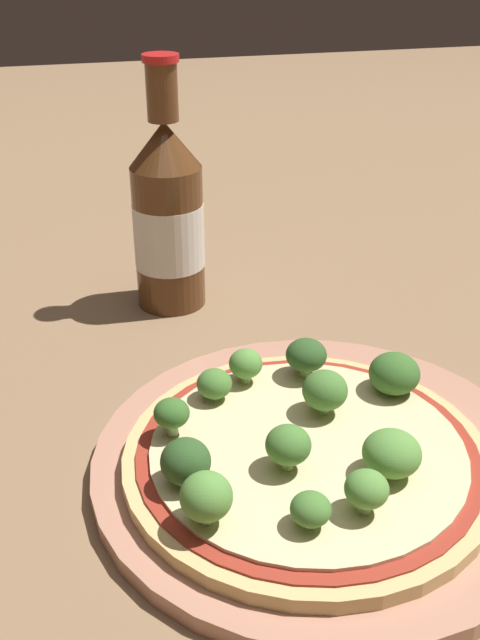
% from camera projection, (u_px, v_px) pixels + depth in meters
% --- Properties ---
extents(ground_plane, '(3.00, 3.00, 0.00)m').
position_uv_depth(ground_plane, '(312.00, 456.00, 0.49)').
color(ground_plane, '#846647').
extents(plate, '(0.29, 0.29, 0.01)m').
position_uv_depth(plate, '(316.00, 462.00, 0.48)').
color(plate, tan).
rests_on(plate, ground_plane).
extents(pizza, '(0.23, 0.23, 0.01)m').
position_uv_depth(pizza, '(307.00, 456.00, 0.46)').
color(pizza, tan).
rests_on(pizza, plate).
extents(broccoli_floret_0, '(0.02, 0.02, 0.03)m').
position_uv_depth(broccoli_floret_0, '(246.00, 364.00, 0.51)').
color(broccoli_floret_0, '#89A866').
rests_on(broccoli_floret_0, pizza).
extents(broccoli_floret_1, '(0.03, 0.03, 0.03)m').
position_uv_depth(broccoli_floret_1, '(325.00, 391.00, 0.48)').
color(broccoli_floret_1, '#89A866').
rests_on(broccoli_floret_1, pizza).
extents(broccoli_floret_2, '(0.03, 0.03, 0.03)m').
position_uv_depth(broccoli_floret_2, '(392.00, 453.00, 0.43)').
color(broccoli_floret_2, '#89A866').
rests_on(broccoli_floret_2, pizza).
extents(broccoli_floret_3, '(0.02, 0.02, 0.03)m').
position_uv_depth(broccoli_floret_3, '(373.00, 488.00, 0.40)').
color(broccoli_floret_3, '#89A866').
rests_on(broccoli_floret_3, pizza).
extents(broccoli_floret_4, '(0.03, 0.03, 0.03)m').
position_uv_depth(broccoli_floret_4, '(186.00, 462.00, 0.42)').
color(broccoli_floret_4, '#89A866').
rests_on(broccoli_floret_4, pizza).
extents(broccoli_floret_5, '(0.03, 0.03, 0.03)m').
position_uv_depth(broccoli_floret_5, '(306.00, 355.00, 0.52)').
color(broccoli_floret_5, '#89A866').
rests_on(broccoli_floret_5, pizza).
extents(broccoli_floret_6, '(0.02, 0.02, 0.03)m').
position_uv_depth(broccoli_floret_6, '(172.00, 414.00, 0.46)').
color(broccoli_floret_6, '#89A866').
rests_on(broccoli_floret_6, pizza).
extents(broccoli_floret_7, '(0.03, 0.03, 0.03)m').
position_uv_depth(broccoli_floret_7, '(394.00, 374.00, 0.50)').
color(broccoli_floret_7, '#89A866').
rests_on(broccoli_floret_7, pizza).
extents(broccoli_floret_8, '(0.03, 0.03, 0.03)m').
position_uv_depth(broccoli_floret_8, '(206.00, 497.00, 0.39)').
color(broccoli_floret_8, '#89A866').
rests_on(broccoli_floret_8, pizza).
extents(broccoli_floret_9, '(0.02, 0.02, 0.02)m').
position_uv_depth(broccoli_floret_9, '(311.00, 510.00, 0.39)').
color(broccoli_floret_9, '#89A866').
rests_on(broccoli_floret_9, pizza).
extents(broccoli_floret_10, '(0.02, 0.02, 0.02)m').
position_uv_depth(broccoli_floret_10, '(214.00, 384.00, 0.50)').
color(broccoli_floret_10, '#89A866').
rests_on(broccoli_floret_10, pizza).
extents(broccoli_floret_11, '(0.03, 0.03, 0.03)m').
position_uv_depth(broccoli_floret_11, '(288.00, 445.00, 0.43)').
color(broccoli_floret_11, '#89A866').
rests_on(broccoli_floret_11, pizza).
extents(beer_bottle, '(0.06, 0.06, 0.22)m').
position_uv_depth(beer_bottle, '(168.00, 216.00, 0.64)').
color(beer_bottle, '#563319').
rests_on(beer_bottle, ground_plane).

